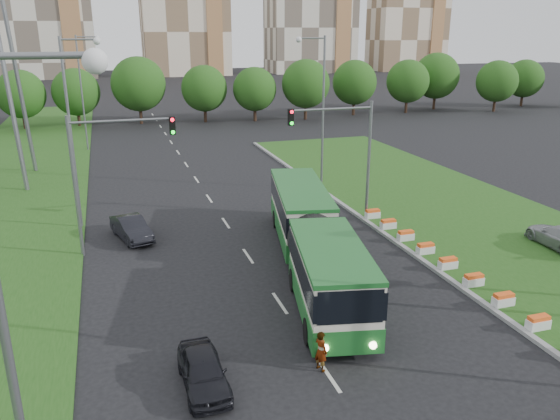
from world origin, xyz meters
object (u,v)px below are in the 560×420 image
object	(u,v)px
car_left_far	(131,228)
traffic_mast_left	(104,162)
traffic_mast_median	(347,143)
shopping_trolley	(316,336)
car_left_near	(203,371)
pedestrian	(321,351)
articulated_bus	(309,238)

from	to	relation	value
car_left_far	traffic_mast_left	bearing A→B (deg)	-138.63
traffic_mast_median	car_left_far	xyz separation A→B (m)	(-13.94, 0.87, -4.65)
shopping_trolley	car_left_far	bearing A→B (deg)	95.33
car_left_near	pedestrian	distance (m)	4.41
articulated_bus	car_left_near	size ratio (longest dim) A/B	4.74
traffic_mast_left	car_left_near	distance (m)	15.27
articulated_bus	shopping_trolley	distance (m)	7.45
car_left_far	shopping_trolley	world-z (taller)	car_left_far
traffic_mast_median	pedestrian	xyz separation A→B (m)	(-7.94, -15.56, -4.54)
traffic_mast_median	car_left_far	distance (m)	14.72
articulated_bus	pedestrian	world-z (taller)	articulated_bus
articulated_bus	car_left_near	distance (m)	11.21
traffic_mast_median	shopping_trolley	size ratio (longest dim) A/B	14.87
traffic_mast_left	shopping_trolley	xyz separation A→B (m)	(7.77, -12.67, -5.08)
traffic_mast_median	articulated_bus	xyz separation A→B (m)	(-5.13, -6.74, -3.53)
car_left_near	shopping_trolley	xyz separation A→B (m)	(4.94, 1.58, -0.38)
traffic_mast_median	car_left_near	bearing A→B (deg)	-128.95
traffic_mast_left	articulated_bus	xyz separation A→B (m)	(10.03, -5.74, -3.53)
articulated_bus	pedestrian	distance (m)	9.31
car_left_near	shopping_trolley	bearing A→B (deg)	17.03
traffic_mast_median	traffic_mast_left	xyz separation A→B (m)	(-15.16, -1.00, 0.00)
traffic_mast_left	shopping_trolley	distance (m)	15.71
traffic_mast_left	shopping_trolley	world-z (taller)	traffic_mast_left
traffic_mast_median	pedestrian	distance (m)	18.05
traffic_mast_left	traffic_mast_median	bearing A→B (deg)	3.77
traffic_mast_left	articulated_bus	size ratio (longest dim) A/B	0.44
traffic_mast_median	articulated_bus	size ratio (longest dim) A/B	0.44
traffic_mast_median	car_left_near	world-z (taller)	traffic_mast_median
car_left_far	shopping_trolley	xyz separation A→B (m)	(6.55, -14.54, -0.44)
articulated_bus	shopping_trolley	bearing A→B (deg)	-96.17
traffic_mast_left	shopping_trolley	size ratio (longest dim) A/B	14.87
car_left_far	pedestrian	size ratio (longest dim) A/B	2.63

